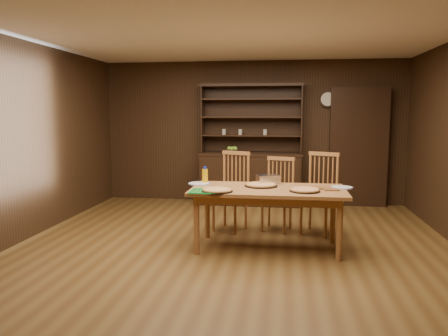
# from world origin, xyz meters

# --- Properties ---
(floor) EXTENTS (6.00, 6.00, 0.00)m
(floor) POSITION_xyz_m (0.00, 0.00, 0.00)
(floor) COLOR brown
(floor) RESTS_ON ground
(room_shell) EXTENTS (6.00, 6.00, 6.00)m
(room_shell) POSITION_xyz_m (0.00, 0.00, 1.58)
(room_shell) COLOR white
(room_shell) RESTS_ON floor
(china_hutch) EXTENTS (1.84, 0.52, 2.17)m
(china_hutch) POSITION_xyz_m (-0.00, 2.75, 0.60)
(china_hutch) COLOR black
(china_hutch) RESTS_ON floor
(doorway) EXTENTS (1.00, 0.18, 2.10)m
(doorway) POSITION_xyz_m (1.90, 2.90, 1.05)
(doorway) COLOR black
(doorway) RESTS_ON floor
(wall_clock) EXTENTS (0.30, 0.05, 0.30)m
(wall_clock) POSITION_xyz_m (1.35, 2.96, 1.90)
(wall_clock) COLOR black
(wall_clock) RESTS_ON room_shell
(dining_table) EXTENTS (1.86, 0.93, 0.75)m
(dining_table) POSITION_xyz_m (0.42, 0.17, 0.67)
(dining_table) COLOR #A16438
(dining_table) RESTS_ON floor
(chair_left) EXTENTS (0.59, 0.57, 1.11)m
(chair_left) POSITION_xyz_m (-0.12, 1.00, 0.59)
(chair_left) COLOR #A06337
(chair_left) RESTS_ON floor
(chair_center) EXTENTS (0.52, 0.51, 1.04)m
(chair_center) POSITION_xyz_m (0.53, 1.07, 0.55)
(chair_center) COLOR #A06337
(chair_center) RESTS_ON floor
(chair_right) EXTENTS (0.60, 0.59, 1.12)m
(chair_right) POSITION_xyz_m (1.11, 0.98, 0.60)
(chair_right) COLOR #A06337
(chair_right) RESTS_ON floor
(pizza_left) EXTENTS (0.36, 0.36, 0.04)m
(pizza_left) POSITION_xyz_m (-0.16, -0.14, 0.77)
(pizza_left) COLOR black
(pizza_left) RESTS_ON dining_table
(pizza_right) EXTENTS (0.36, 0.36, 0.04)m
(pizza_right) POSITION_xyz_m (0.85, 0.01, 0.77)
(pizza_right) COLOR black
(pizza_right) RESTS_ON dining_table
(pizza_center) EXTENTS (0.41, 0.41, 0.04)m
(pizza_center) POSITION_xyz_m (0.33, 0.30, 0.77)
(pizza_center) COLOR black
(pizza_center) RESTS_ON dining_table
(cooling_rack) EXTENTS (0.37, 0.37, 0.01)m
(cooling_rack) POSITION_xyz_m (-0.31, -0.16, 0.76)
(cooling_rack) COLOR #0EB949
(cooling_rack) RESTS_ON dining_table
(plate_left) EXTENTS (0.29, 0.29, 0.02)m
(plate_left) POSITION_xyz_m (-0.47, 0.35, 0.76)
(plate_left) COLOR white
(plate_left) RESTS_ON dining_table
(plate_right) EXTENTS (0.27, 0.27, 0.02)m
(plate_right) POSITION_xyz_m (1.31, 0.31, 0.76)
(plate_right) COLOR white
(plate_right) RESTS_ON dining_table
(foil_dish) EXTENTS (0.33, 0.28, 0.11)m
(foil_dish) POSITION_xyz_m (0.40, 0.53, 0.81)
(foil_dish) COLOR silver
(foil_dish) RESTS_ON dining_table
(juice_bottle) EXTENTS (0.07, 0.07, 0.22)m
(juice_bottle) POSITION_xyz_m (-0.41, 0.43, 0.85)
(juice_bottle) COLOR #DD9E0B
(juice_bottle) RESTS_ON dining_table
(pot_holder_a) EXTENTS (0.19, 0.19, 0.01)m
(pot_holder_a) POSITION_xyz_m (1.17, 0.17, 0.76)
(pot_holder_a) COLOR #AE1322
(pot_holder_a) RESTS_ON dining_table
(pot_holder_b) EXTENTS (0.22, 0.22, 0.02)m
(pot_holder_b) POSITION_xyz_m (1.06, 0.26, 0.76)
(pot_holder_b) COLOR #AE1322
(pot_holder_b) RESTS_ON dining_table
(fruit_bowl) EXTENTS (0.26, 0.26, 0.12)m
(fruit_bowl) POSITION_xyz_m (-0.33, 2.69, 0.99)
(fruit_bowl) COLOR black
(fruit_bowl) RESTS_ON china_hutch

